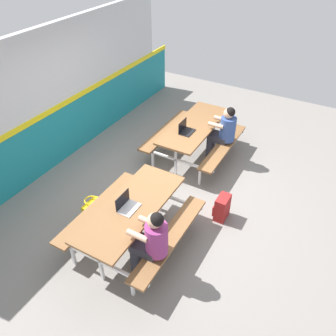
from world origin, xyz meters
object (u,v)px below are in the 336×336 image
(backpack_dark, at_px, (222,208))
(tote_bag_bright, at_px, (93,210))
(student_further, at_px, (224,130))
(picnic_table_right, at_px, (194,132))
(student_nearer, at_px, (152,239))
(laptop_dark, at_px, (186,130))
(laptop_silver, at_px, (127,205))
(picnic_table_left, at_px, (132,215))

(backpack_dark, height_order, tote_bag_bright, backpack_dark)
(student_further, relative_size, tote_bag_bright, 2.81)
(picnic_table_right, distance_m, student_nearer, 3.00)
(student_nearer, height_order, tote_bag_bright, student_nearer)
(student_nearer, distance_m, laptop_dark, 2.70)
(student_nearer, xyz_separation_m, laptop_silver, (0.30, 0.60, 0.08))
(picnic_table_right, xyz_separation_m, laptop_silver, (-2.59, -0.19, 0.21))
(picnic_table_left, xyz_separation_m, tote_bag_bright, (0.07, 0.86, -0.38))
(student_further, relative_size, laptop_silver, 3.76)
(student_nearer, height_order, student_further, same)
(laptop_dark, bearing_deg, tote_bag_bright, 164.58)
(picnic_table_right, xyz_separation_m, backpack_dark, (-1.39, -1.20, -0.36))
(laptop_dark, bearing_deg, student_nearer, -162.22)
(student_nearer, bearing_deg, picnic_table_right, 15.23)
(picnic_table_left, bearing_deg, laptop_silver, 144.41)
(picnic_table_right, bearing_deg, tote_bag_bright, 165.77)
(picnic_table_right, height_order, laptop_dark, laptop_dark)
(picnic_table_right, xyz_separation_m, student_nearer, (-2.90, -0.79, 0.13))
(student_nearer, relative_size, laptop_dark, 3.76)
(student_nearer, distance_m, backpack_dark, 1.64)
(laptop_dark, bearing_deg, student_further, -50.79)
(picnic_table_left, xyz_separation_m, backpack_dark, (1.15, -0.97, -0.36))
(student_further, bearing_deg, laptop_dark, 129.21)
(backpack_dark, bearing_deg, student_nearer, 164.65)
(picnic_table_left, relative_size, student_further, 1.60)
(picnic_table_right, bearing_deg, picnic_table_left, -174.84)
(picnic_table_right, distance_m, student_further, 0.59)
(student_nearer, distance_m, tote_bag_bright, 1.56)
(picnic_table_right, relative_size, student_nearer, 1.60)
(picnic_table_left, height_order, laptop_silver, laptop_silver)
(laptop_dark, relative_size, backpack_dark, 0.73)
(laptop_dark, height_order, backpack_dark, laptop_dark)
(laptop_silver, bearing_deg, tote_bag_bright, 81.70)
(student_further, bearing_deg, picnic_table_right, 105.65)
(picnic_table_left, relative_size, tote_bag_bright, 4.50)
(laptop_silver, bearing_deg, student_nearer, -116.90)
(picnic_table_left, bearing_deg, student_further, -6.89)
(laptop_silver, relative_size, tote_bag_bright, 0.75)
(laptop_silver, distance_m, laptop_dark, 2.28)
(student_further, distance_m, laptop_silver, 2.77)
(picnic_table_right, bearing_deg, backpack_dark, -139.16)
(tote_bag_bright, bearing_deg, laptop_silver, -98.30)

